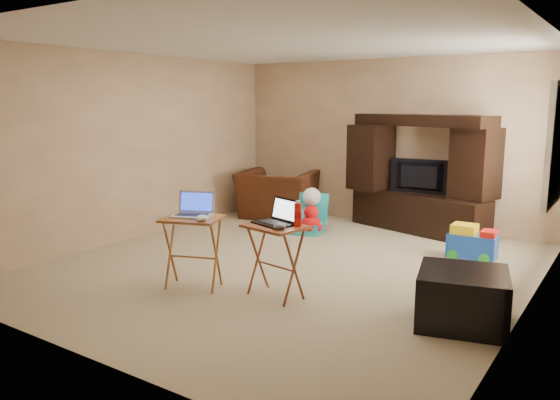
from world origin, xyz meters
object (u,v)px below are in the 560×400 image
Objects in this scene: entertainment_center at (420,174)px; tray_table_right at (275,261)px; push_toy at (472,242)px; laptop_left at (191,205)px; recliner at (277,194)px; television at (419,177)px; mouse_left at (201,218)px; water_bottle at (298,215)px; mouse_right at (280,226)px; laptop_right at (273,212)px; tray_table_left at (193,253)px; ottoman at (462,298)px; plush_toy at (311,220)px; child_rocker at (307,213)px.

entertainment_center is 3.43m from tray_table_right.
push_toy is 3.39m from laptop_left.
tray_table_right is (2.06, -3.08, -0.02)m from recliner.
entertainment_center is at bearing -94.78° from television.
television is at bearing 76.87° from mouse_left.
entertainment_center is at bearing 90.11° from water_bottle.
push_toy is at bearing 66.18° from mouse_right.
recliner is 3.78m from water_bottle.
entertainment_center is 5.54× the size of laptop_right.
ottoman is at bearing -7.30° from tray_table_left.
mouse_left is 0.81m from mouse_right.
laptop_right reaches higher than ottoman.
laptop_left is at bearing -156.57° from tray_table_right.
mouse_left is 1.02× the size of mouse_right.
push_toy is 3.34m from tray_table_left.
entertainment_center reaches higher than laptop_right.
tray_table_left is at bearing -154.22° from tray_table_right.
plush_toy is 1.14× the size of laptop_left.
water_bottle is at bearing 24.04° from mouse_left.
recliner is at bearing 112.55° from mouse_left.
tray_table_right is at bearing 81.90° from television.
recliner is 3.52m from tray_table_left.
entertainment_center is at bearing 103.83° from laptop_right.
tray_table_left is at bearing 159.78° from mouse_left.
plush_toy is 2.73m from mouse_left.
push_toy is 3.32m from mouse_left.
tray_table_left is (-2.53, -0.57, 0.13)m from ottoman.
push_toy is at bearing 79.43° from laptop_right.
entertainment_center is 2.86× the size of ottoman.
tray_table_right is at bearing -77.87° from entertainment_center.
television is 3.70m from laptop_left.
child_rocker is at bearing 124.84° from tray_table_right.
mouse_right is 0.23m from water_bottle.
entertainment_center is 2.32m from recliner.
mouse_left is at bearing -82.79° from plush_toy.
child_rocker is 1.32× the size of plush_toy.
ottoman is 1.94× the size of laptop_right.
laptop_right is (1.05, -2.39, 0.54)m from child_rocker.
entertainment_center is 5.42× the size of laptop_left.
laptop_right is (0.84, 0.22, -0.02)m from laptop_left.
push_toy is at bearing 155.13° from recliner.
water_bottle is (0.01, -3.31, -0.02)m from entertainment_center.
plush_toy is 2.95× the size of mouse_left.
recliner is 3.68m from mouse_left.
mouse_right reaches higher than ottoman.
plush_toy is at bearing 97.21° from mouse_left.
television reaches higher than mouse_right.
recliner is at bearing 87.56° from laptop_left.
water_bottle is at bearing 32.24° from tray_table_right.
child_rocker is 0.79× the size of tray_table_left.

